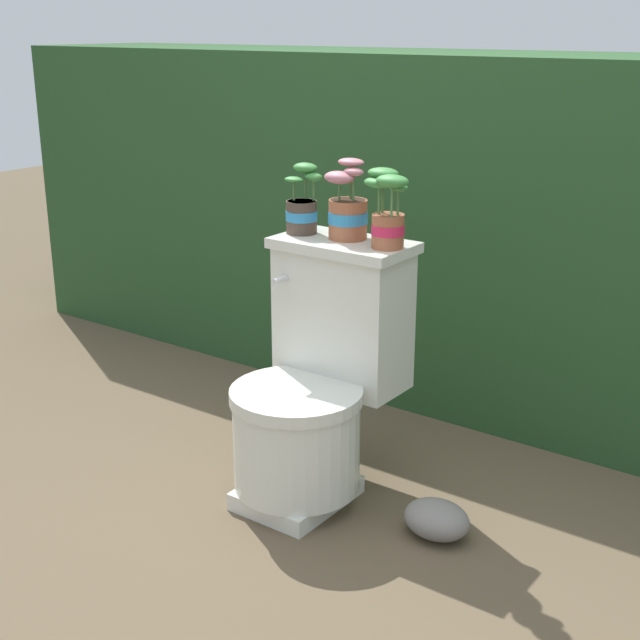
{
  "coord_description": "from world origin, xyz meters",
  "views": [
    {
      "loc": [
        1.35,
        -1.8,
        1.34
      ],
      "look_at": [
        -0.07,
        0.16,
        0.53
      ],
      "focal_mm": 50.0,
      "sensor_mm": 36.0,
      "label": 1
    }
  ],
  "objects": [
    {
      "name": "potted_plant_midleft",
      "position": [
        -0.08,
        0.29,
        0.83
      ],
      "size": [
        0.12,
        0.12,
        0.23
      ],
      "color": "#9E5638",
      "rests_on": "toilet"
    },
    {
      "name": "ground_plane",
      "position": [
        0.0,
        0.0,
        0.0
      ],
      "size": [
        12.0,
        12.0,
        0.0
      ],
      "primitive_type": "plane",
      "color": "brown"
    },
    {
      "name": "hedge_backdrop",
      "position": [
        0.0,
        1.11,
        0.62
      ],
      "size": [
        4.22,
        0.65,
        1.24
      ],
      "color": "#234723",
      "rests_on": "ground"
    },
    {
      "name": "potted_plant_left",
      "position": [
        -0.22,
        0.27,
        0.82
      ],
      "size": [
        0.11,
        0.11,
        0.2
      ],
      "color": "#47382D",
      "rests_on": "toilet"
    },
    {
      "name": "toilet",
      "position": [
        -0.07,
        0.14,
        0.33
      ],
      "size": [
        0.4,
        0.53,
        0.74
      ],
      "color": "silver",
      "rests_on": "ground"
    },
    {
      "name": "potted_plant_middle",
      "position": [
        0.08,
        0.26,
        0.85
      ],
      "size": [
        0.15,
        0.11,
        0.22
      ],
      "color": "#9E5638",
      "rests_on": "toilet"
    },
    {
      "name": "garden_stone",
      "position": [
        0.35,
        0.12,
        0.05
      ],
      "size": [
        0.19,
        0.15,
        0.1
      ],
      "color": "gray",
      "rests_on": "ground"
    }
  ]
}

